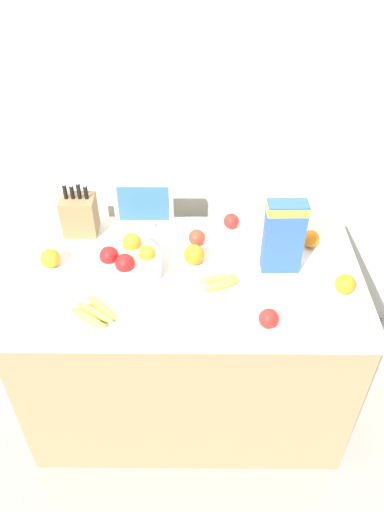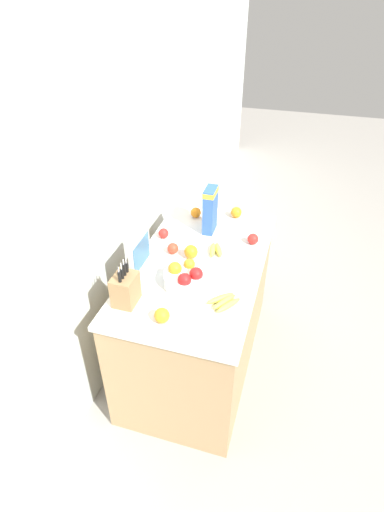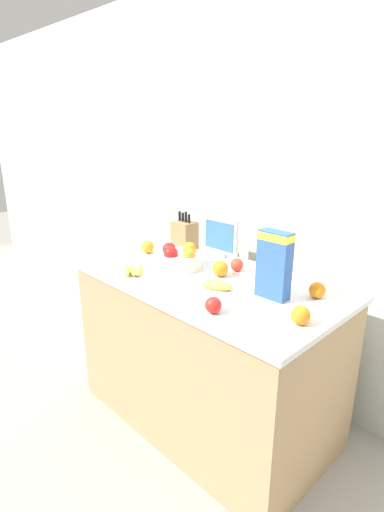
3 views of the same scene
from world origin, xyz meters
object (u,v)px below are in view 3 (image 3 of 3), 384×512
small_monitor (220,236)px  fruit_bowl (179,258)px  knife_block (184,235)px  orange_mid_right (148,247)px  banana_bunch_left (133,270)px  apple_rightmost (273,267)px  apple_middle (237,265)px  banana_bunch_right (217,285)px  orange_back_center (301,315)px  orange_front_left (220,269)px  apple_rear (213,305)px  cereal_box (274,262)px  orange_by_cereal (317,290)px

small_monitor → fruit_bowl: (-0.04, -0.31, -0.08)m
knife_block → orange_mid_right: (-0.09, -0.24, -0.05)m
banana_bunch_left → apple_rightmost: bearing=45.7°
apple_middle → orange_mid_right: (-0.61, -0.15, 0.00)m
apple_rightmost → banana_bunch_right: bearing=-99.7°
banana_bunch_right → orange_back_center: bearing=-4.1°
small_monitor → banana_bunch_left: bearing=-104.8°
apple_rightmost → orange_front_left: orange_front_left is taller
apple_rear → banana_bunch_right: bearing=128.3°
fruit_bowl → orange_back_center: size_ratio=3.41×
apple_rear → orange_mid_right: 0.94m
orange_mid_right → cereal_box: bearing=-0.4°
apple_rightmost → banana_bunch_left: bearing=-134.3°
fruit_bowl → orange_front_left: 0.28m
small_monitor → apple_middle: (0.24, -0.13, -0.09)m
apple_middle → apple_rightmost: apple_middle is taller
orange_back_center → banana_bunch_right: bearing=175.9°
apple_middle → orange_back_center: 0.66m
orange_front_left → orange_back_center: (0.60, -0.17, -0.00)m
small_monitor → banana_bunch_right: size_ratio=1.54×
apple_middle → apple_rear: bearing=-61.3°
fruit_bowl → apple_middle: size_ratio=3.79×
apple_rightmost → orange_by_cereal: size_ratio=0.91×
cereal_box → fruit_bowl: size_ratio=1.17×
apple_rear → fruit_bowl: bearing=151.5°
banana_bunch_right → orange_front_left: (-0.10, 0.14, 0.03)m
apple_middle → apple_rightmost: size_ratio=1.03×
banana_bunch_left → apple_rear: size_ratio=2.66×
orange_mid_right → orange_by_cereal: bearing=7.3°
banana_bunch_left → orange_by_cereal: (0.89, 0.43, 0.02)m
cereal_box → orange_front_left: size_ratio=3.70×
small_monitor → orange_by_cereal: size_ratio=3.41×
orange_by_cereal → orange_mid_right: size_ratio=0.94×
knife_block → orange_mid_right: 0.26m
fruit_bowl → banana_bunch_right: 0.39m
apple_rightmost → apple_middle: bearing=-142.2°
cereal_box → apple_rightmost: 0.37m
cereal_box → apple_rightmost: cereal_box is taller
orange_back_center → orange_mid_right: bearing=172.9°
apple_rear → orange_front_left: size_ratio=0.85×
knife_block → cereal_box: size_ratio=0.86×
small_monitor → cereal_box: bearing=-25.7°
banana_bunch_left → apple_rightmost: 0.78m
fruit_bowl → apple_rightmost: size_ratio=3.93×
cereal_box → apple_rear: cereal_box is taller
apple_middle → apple_rear: 0.55m
apple_middle → banana_bunch_left: bearing=-131.6°
apple_middle → orange_front_left: bearing=-95.1°
banana_bunch_left → orange_mid_right: size_ratio=2.40×
apple_middle → orange_front_left: (-0.01, -0.13, 0.01)m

